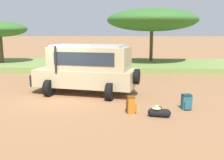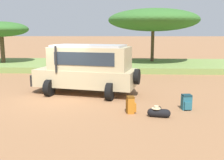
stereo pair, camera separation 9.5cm
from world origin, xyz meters
name	(u,v)px [view 1 (the left image)]	position (x,y,z in m)	size (l,w,h in m)	color
ground_plane	(60,98)	(0.00, 0.00, 0.00)	(320.00, 320.00, 0.00)	#936642
grass_bank	(88,65)	(0.00, 10.54, 0.22)	(120.00, 7.00, 0.44)	olive
safari_vehicle	(87,68)	(1.20, 0.92, 1.29)	(5.48, 3.40, 2.44)	tan
backpack_beside_front_wheel	(131,105)	(3.26, -2.20, 0.32)	(0.40, 0.34, 0.66)	#B26619
backpack_cluster_center	(187,102)	(5.49, -1.64, 0.30)	(0.40, 0.44, 0.62)	#235B6B
duffel_bag_low_black_case	(159,113)	(4.28, -2.62, 0.16)	(0.83, 0.40, 0.42)	black
acacia_tree_centre_back	(152,20)	(5.52, 11.80, 4.05)	(7.89, 8.65, 5.02)	brown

